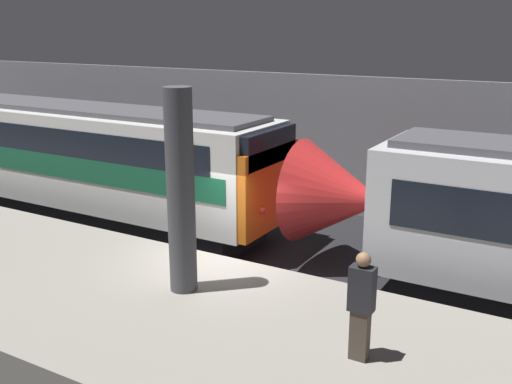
# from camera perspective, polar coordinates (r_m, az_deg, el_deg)

# --- Properties ---
(ground_plane) EXTENTS (120.00, 120.00, 0.00)m
(ground_plane) POSITION_cam_1_polar(r_m,az_deg,el_deg) (13.88, -2.89, -9.75)
(ground_plane) COLOR black
(platform) EXTENTS (40.00, 5.20, 0.95)m
(platform) POSITION_cam_1_polar(r_m,az_deg,el_deg) (11.80, -9.94, -12.22)
(platform) COLOR gray
(platform) RESTS_ON ground
(station_rear_barrier) EXTENTS (50.00, 0.15, 4.44)m
(station_rear_barrier) POSITION_cam_1_polar(r_m,az_deg,el_deg) (19.33, 8.68, 4.32)
(station_rear_barrier) COLOR gray
(station_rear_barrier) RESTS_ON ground
(support_pillar_near) EXTENTS (0.53, 0.53, 3.93)m
(support_pillar_near) POSITION_cam_1_polar(r_m,az_deg,el_deg) (11.31, -7.18, -0.03)
(support_pillar_near) COLOR #47474C
(support_pillar_near) RESTS_ON platform
(train_boxy) EXTENTS (15.11, 2.86, 3.59)m
(train_boxy) POSITION_cam_1_polar(r_m,az_deg,el_deg) (20.01, -17.64, 3.08)
(train_boxy) COLOR black
(train_boxy) RESTS_ON ground
(person_waiting) EXTENTS (0.38, 0.24, 1.76)m
(person_waiting) POSITION_cam_1_polar(r_m,az_deg,el_deg) (9.33, 10.00, -10.40)
(person_waiting) COLOR #473D33
(person_waiting) RESTS_ON platform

